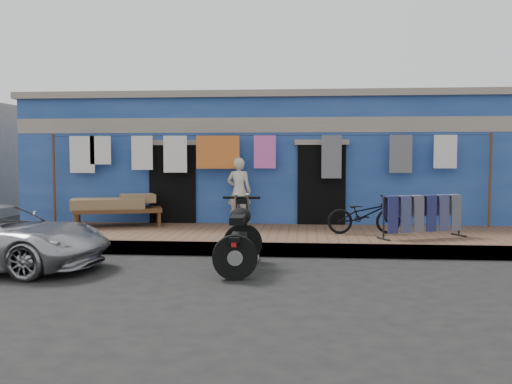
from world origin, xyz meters
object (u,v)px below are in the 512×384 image
object	(u,v)px
bicycle	(364,210)
motorcycle	(239,235)
charpoy	(118,211)
jeans_rack	(422,216)
seated_person	(239,191)

from	to	relation	value
bicycle	motorcycle	bearing A→B (deg)	134.09
charpoy	jeans_rack	bearing A→B (deg)	-11.30
bicycle	jeans_rack	world-z (taller)	bicycle
bicycle	motorcycle	world-z (taller)	bicycle
seated_person	bicycle	distance (m)	3.00
motorcycle	jeans_rack	world-z (taller)	motorcycle
motorcycle	charpoy	world-z (taller)	motorcycle
seated_person	bicycle	bearing A→B (deg)	163.88
seated_person	jeans_rack	xyz separation A→B (m)	(3.78, -1.74, -0.35)
motorcycle	bicycle	bearing A→B (deg)	48.53
seated_person	motorcycle	world-z (taller)	seated_person
charpoy	motorcycle	bearing A→B (deg)	-47.96
motorcycle	charpoy	size ratio (longest dim) A/B	0.81
charpoy	seated_person	bearing A→B (deg)	9.42
motorcycle	jeans_rack	bearing A→B (deg)	32.06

